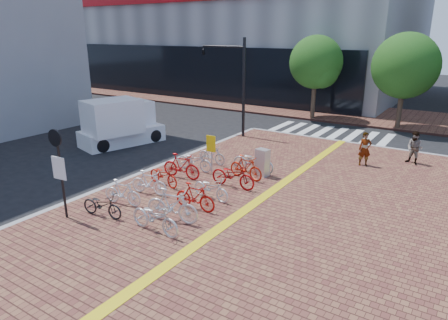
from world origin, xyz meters
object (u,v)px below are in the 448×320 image
Objects in this scene: bike_9 at (195,197)px; bike_13 at (253,161)px; bike_6 at (212,155)px; yellow_sign at (211,147)px; bike_10 at (211,188)px; utility_box at (262,162)px; bike_4 at (181,166)px; bike_5 at (195,160)px; bike_7 at (155,217)px; notice_sign at (59,163)px; pedestrian_b at (415,148)px; bike_12 at (246,167)px; traffic_light_pole at (225,68)px; bike_3 at (163,175)px; bike_11 at (233,175)px; bike_0 at (102,205)px; box_truck at (120,123)px; bike_8 at (172,206)px; pedestrian_a at (365,149)px; bike_2 at (149,183)px; bike_1 at (122,192)px.

bike_13 is (-0.21, 4.67, 0.03)m from bike_9.
bike_6 is 1.39m from yellow_sign.
bike_10 is 3.42m from utility_box.
bike_4 is 2.36m from bike_6.
bike_7 is at bearing -157.20° from bike_5.
notice_sign is (-0.88, -5.25, 1.43)m from bike_4.
notice_sign is (-3.13, -7.63, 1.45)m from bike_13.
bike_7 is 1.24× the size of pedestrian_b.
bike_6 is at bearing 22.65° from bike_7.
bike_12 is 1.08× the size of pedestrian_b.
bike_10 is 11.04m from traffic_light_pole.
bike_11 reaches higher than bike_3.
bike_0 is at bearing 175.25° from bike_4.
bike_8 is at bearing -34.54° from box_truck.
bike_4 is 4.97m from bike_7.
pedestrian_a reaches higher than pedestrian_b.
pedestrian_b is 0.27× the size of traffic_light_pole.
notice_sign is (-0.75, -6.37, 1.49)m from bike_5.
bike_8 reaches higher than bike_4.
bike_3 is at bearing -114.36° from pedestrian_b.
box_truck is (-6.74, 3.96, 0.68)m from bike_3.
bike_9 is 0.97× the size of yellow_sign.
bike_0 is 3.43m from bike_3.
bike_8 is at bearing -94.14° from utility_box.
bike_8 is 11.22m from box_truck.
traffic_light_pole reaches higher than bike_13.
bike_5 is (-0.25, 5.60, 0.05)m from bike_0.
bike_12 is at bearing -156.39° from pedestrian_a.
notice_sign is at bearing -53.81° from box_truck.
bike_3 is 0.92× the size of bike_5.
pedestrian_b reaches higher than bike_11.
yellow_sign reaches higher than bike_9.
bike_11 is 6.95m from pedestrian_a.
bike_13 is 8.27m from traffic_light_pole.
pedestrian_a is at bearing -26.57° from bike_9.
bike_13 is at bearing 5.30° from bike_11.
bike_2 is 3.24m from bike_5.
pedestrian_b is (5.76, 6.25, 0.28)m from bike_12.
bike_7 is at bearing -156.94° from bike_6.
notice_sign is at bearing 148.70° from bike_11.
notice_sign is (-3.68, -7.46, 1.37)m from utility_box.
bike_12 is 7.61m from notice_sign.
yellow_sign is (0.52, 5.85, 0.75)m from bike_0.
bike_11 is 1.64× the size of utility_box.
bike_10 is (2.40, -3.54, -0.02)m from bike_6.
notice_sign is at bearing 179.04° from bike_3.
bike_13 is at bearing -30.29° from bike_1.
bike_13 is (2.29, 5.77, 0.04)m from bike_1.
pedestrian_a is (6.08, 10.64, 0.37)m from bike_0.
bike_2 is (-0.04, 2.37, 0.05)m from bike_0.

